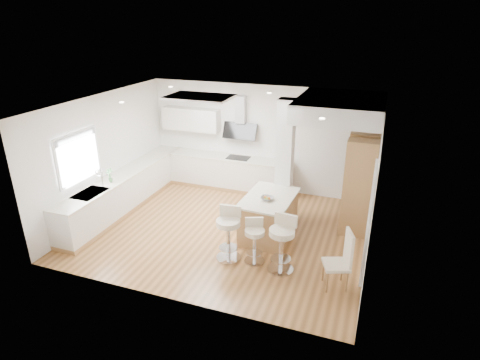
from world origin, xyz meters
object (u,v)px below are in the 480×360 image
at_px(bar_stool_a, 229,231).
at_px(bar_stool_b, 255,239).
at_px(peninsula, 269,216).
at_px(bar_stool_c, 282,241).
at_px(dining_chair, 342,258).

height_order(bar_stool_a, bar_stool_b, bar_stool_a).
bearing_deg(bar_stool_a, peninsula, 60.62).
height_order(bar_stool_a, bar_stool_c, bar_stool_c).
relative_size(bar_stool_a, bar_stool_b, 1.21).
bearing_deg(peninsula, bar_stool_b, -85.96).
height_order(bar_stool_c, dining_chair, bar_stool_c).
bearing_deg(bar_stool_b, bar_stool_a, 164.61).
bearing_deg(bar_stool_a, bar_stool_b, 0.67).
height_order(peninsula, bar_stool_b, peninsula).
bearing_deg(dining_chair, bar_stool_b, 151.11).
bearing_deg(bar_stool_c, dining_chair, -0.42).
bearing_deg(dining_chair, peninsula, 121.50).
bearing_deg(dining_chair, bar_stool_c, 151.86).
bearing_deg(bar_stool_b, dining_chair, -30.42).
distance_m(peninsula, bar_stool_c, 1.30).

